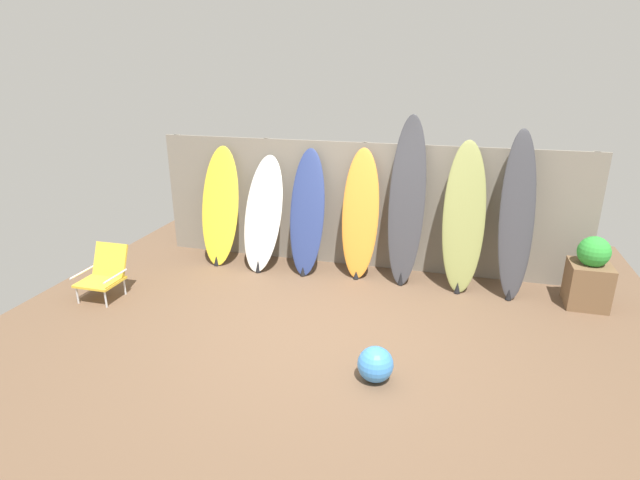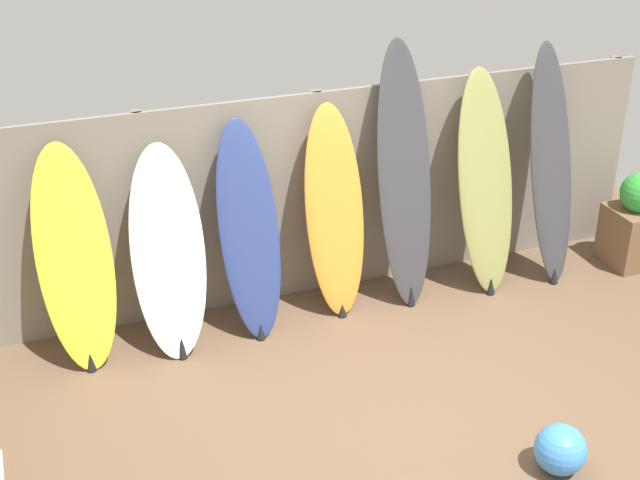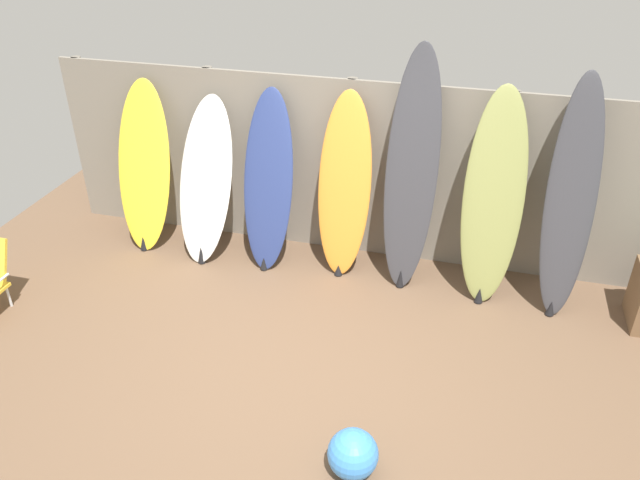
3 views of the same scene
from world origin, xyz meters
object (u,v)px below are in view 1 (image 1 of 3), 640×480
surfboard_charcoal_6 (517,216)px  beach_chair (105,272)px  surfboard_charcoal_4 (407,203)px  surfboard_yellow_0 (220,207)px  surfboard_white_1 (263,215)px  planter_box (589,275)px  surfboard_navy_2 (307,213)px  beach_ball (375,364)px  surfboard_orange_3 (360,215)px  surfboard_olive_5 (464,218)px

surfboard_charcoal_6 → beach_chair: surfboard_charcoal_6 is taller
surfboard_charcoal_4 → surfboard_yellow_0: bearing=-179.5°
surfboard_white_1 → beach_chair: surfboard_white_1 is taller
surfboard_charcoal_4 → planter_box: size_ratio=2.48×
surfboard_navy_2 → beach_chair: size_ratio=2.67×
planter_box → beach_ball: planter_box is taller
beach_chair → surfboard_orange_3: bearing=38.0°
surfboard_charcoal_4 → surfboard_olive_5: surfboard_charcoal_4 is taller
surfboard_yellow_0 → beach_chair: (-0.90, -1.51, -0.51)m
surfboard_yellow_0 → surfboard_navy_2: size_ratio=0.98×
surfboard_orange_3 → surfboard_olive_5: surfboard_olive_5 is taller
planter_box → beach_chair: bearing=-167.4°
surfboard_navy_2 → surfboard_orange_3: 0.74m
surfboard_white_1 → surfboard_orange_3: size_ratio=0.91×
surfboard_yellow_0 → surfboard_navy_2: surfboard_navy_2 is taller
surfboard_charcoal_6 → beach_ball: 2.85m
surfboard_white_1 → beach_chair: 2.21m
surfboard_navy_2 → surfboard_charcoal_4: (1.36, 0.05, 0.23)m
surfboard_navy_2 → surfboard_charcoal_6: 2.73m
surfboard_charcoal_4 → surfboard_navy_2: bearing=-177.9°
surfboard_yellow_0 → surfboard_navy_2: bearing=-1.2°
surfboard_charcoal_4 → surfboard_charcoal_6: (1.37, -0.08, -0.05)m
surfboard_olive_5 → beach_ball: 2.60m
surfboard_navy_2 → beach_chair: (-2.24, -1.48, -0.53)m
surfboard_yellow_0 → surfboard_orange_3: size_ratio=0.96×
surfboard_yellow_0 → surfboard_charcoal_6: (4.06, -0.05, 0.20)m
surfboard_yellow_0 → beach_ball: (2.71, -2.41, -0.66)m
beach_chair → beach_ball: (3.61, -0.90, -0.15)m
surfboard_charcoal_6 → beach_ball: surfboard_charcoal_6 is taller
surfboard_yellow_0 → surfboard_white_1: (0.69, -0.05, -0.05)m
surfboard_charcoal_6 → beach_ball: bearing=-119.9°
surfboard_white_1 → surfboard_orange_3: 1.40m
surfboard_olive_5 → beach_ball: surfboard_olive_5 is taller
surfboard_orange_3 → surfboard_yellow_0: bearing=-179.3°
surfboard_orange_3 → surfboard_olive_5: size_ratio=0.92×
surfboard_navy_2 → surfboard_olive_5: surfboard_olive_5 is taller
surfboard_yellow_0 → surfboard_charcoal_6: size_ratio=0.81×
surfboard_navy_2 → beach_ball: 2.83m
surfboard_navy_2 → surfboard_white_1: bearing=-178.3°
surfboard_yellow_0 → beach_ball: surfboard_yellow_0 is taller
planter_box → surfboard_orange_3: bearing=175.5°
surfboard_white_1 → surfboard_olive_5: 2.75m
surfboard_olive_5 → beach_ball: bearing=-107.0°
surfboard_white_1 → planter_box: bearing=-2.1°
beach_chair → surfboard_navy_2: bearing=44.3°
surfboard_orange_3 → beach_chair: bearing=-152.8°
surfboard_navy_2 → beach_ball: (1.37, -2.38, -0.68)m
surfboard_charcoal_4 → surfboard_olive_5: 0.75m
surfboard_olive_5 → surfboard_white_1: bearing=-179.7°
surfboard_olive_5 → surfboard_charcoal_6: (0.63, -0.02, 0.08)m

